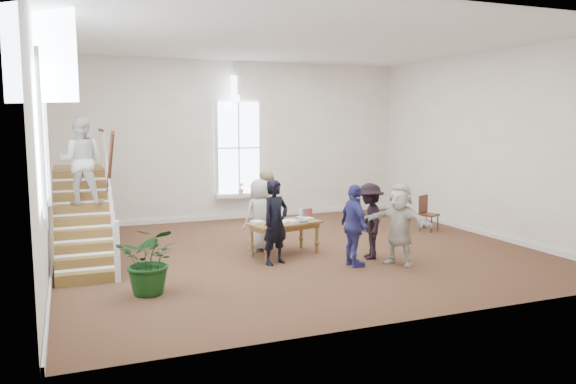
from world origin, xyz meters
name	(u,v)px	position (x,y,z in m)	size (l,w,h in m)	color
ground	(298,252)	(0.00, 0.00, 0.00)	(10.00, 10.00, 0.00)	#472A1C
room_shell	(240,205)	(0.00, 4.39, 0.40)	(10.49, 10.00, 10.00)	beige
staircase	(82,183)	(-4.34, 0.75, 1.62)	(1.10, 4.10, 2.92)	brown
library_table	(285,225)	(-0.36, -0.15, 0.63)	(1.65, 1.11, 0.77)	brown
police_officer	(276,222)	(-0.82, -0.80, 0.85)	(0.62, 0.40, 1.69)	black
elderly_woman	(260,215)	(-0.72, 0.45, 0.79)	(0.77, 0.50, 1.58)	#BAB8AC
person_yellow	(265,208)	(-0.42, 0.95, 0.86)	(0.83, 0.65, 1.71)	#C9B67D
woman_cluster_a	(354,226)	(0.55, -1.53, 0.81)	(0.95, 0.39, 1.62)	navy
woman_cluster_b	(370,221)	(1.15, -1.08, 0.79)	(1.02, 0.58, 1.57)	black
woman_cluster_c	(399,224)	(1.45, -1.73, 0.81)	(1.51, 0.48, 1.62)	beige
floor_plant	(151,260)	(-3.40, -1.86, 0.57)	(1.03, 0.89, 1.15)	#113713
side_chair	(427,211)	(3.97, 0.90, 0.51)	(0.53, 0.53, 0.92)	#3A1D0F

